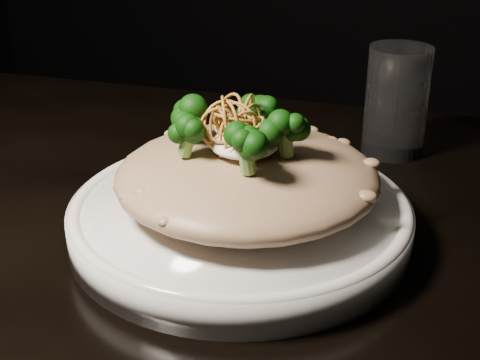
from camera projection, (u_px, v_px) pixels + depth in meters
The scene contains 7 objects.
table at pixel (240, 314), 0.64m from camera, with size 1.10×0.80×0.75m.
plate at pixel (240, 219), 0.61m from camera, with size 0.31×0.31×0.03m, color silver.
risotto at pixel (247, 176), 0.59m from camera, with size 0.24×0.24×0.05m, color brown.
broccoli at pixel (238, 121), 0.56m from camera, with size 0.16×0.16×0.06m, color black, non-canonical shape.
cheese at pixel (244, 144), 0.57m from camera, with size 0.06×0.06×0.02m, color white.
shallots at pixel (233, 115), 0.56m from camera, with size 0.05×0.05×0.03m, color brown, non-canonical shape.
drinking_glass at pixel (396, 101), 0.76m from camera, with size 0.07×0.07×0.13m, color silver.
Camera 1 is at (0.15, -0.50, 1.06)m, focal length 50.00 mm.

